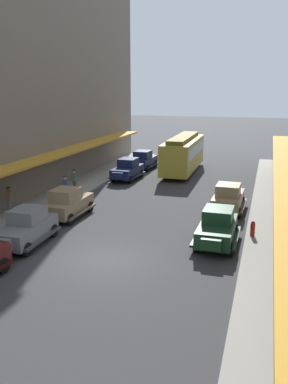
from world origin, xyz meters
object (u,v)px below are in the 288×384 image
(fire_hydrant, at_px, (253,228))
(pedestrian_1, at_px, (74,180))
(parked_car_2, at_px, (228,197))
(parked_car_6, at_px, (143,159))
(pedestrian_0, at_px, (65,187))
(streetcar, at_px, (183,152))
(parked_car_1, at_px, (68,202))
(parked_car_4, at_px, (217,226))
(parked_car_3, at_px, (127,169))
(pedestrian_2, at_px, (9,200))
(parked_car_0, at_px, (26,227))

(fire_hydrant, bearing_deg, pedestrian_1, 156.17)
(parked_car_2, relative_size, pedestrian_1, 2.57)
(parked_car_6, relative_size, pedestrian_1, 2.58)
(parked_car_2, bearing_deg, pedestrian_0, -175.06)
(pedestrian_0, xyz_separation_m, pedestrian_1, (-0.42, 2.22, 0.00))
(streetcar, bearing_deg, fire_hydrant, -66.19)
(parked_car_1, height_order, parked_car_4, same)
(parked_car_1, xyz_separation_m, parked_car_3, (-0.03, 11.15, 0.00))
(streetcar, xyz_separation_m, pedestrian_2, (-7.58, -16.40, -0.89))
(parked_car_3, bearing_deg, parked_car_6, 91.02)
(parked_car_2, bearing_deg, parked_car_6, 128.04)
(parked_car_4, bearing_deg, pedestrian_1, 148.17)
(fire_hydrant, bearing_deg, parked_car_0, -159.06)
(parked_car_1, bearing_deg, parked_car_4, -10.98)
(parked_car_4, xyz_separation_m, parked_car_6, (-9.48, 18.00, 0.00))
(pedestrian_2, bearing_deg, parked_car_4, -4.66)
(parked_car_6, height_order, pedestrian_0, parked_car_6)
(parked_car_1, relative_size, parked_car_3, 0.99)
(streetcar, relative_size, pedestrian_2, 5.78)
(pedestrian_0, relative_size, pedestrian_1, 1.00)
(streetcar, bearing_deg, parked_car_6, 172.43)
(fire_hydrant, xyz_separation_m, pedestrian_1, (-13.31, 5.88, 0.45))
(parked_car_0, distance_m, pedestrian_0, 8.09)
(parked_car_3, relative_size, parked_car_6, 1.00)
(parked_car_6, relative_size, pedestrian_2, 2.58)
(parked_car_4, relative_size, fire_hydrant, 5.20)
(parked_car_0, distance_m, parked_car_3, 15.85)
(parked_car_0, xyz_separation_m, parked_car_3, (-0.12, 15.85, 0.00))
(pedestrian_1, bearing_deg, parked_car_3, 68.97)
(fire_hydrant, height_order, pedestrian_0, pedestrian_0)
(parked_car_2, xyz_separation_m, pedestrian_1, (-11.56, 1.25, 0.07))
(parked_car_0, height_order, streetcar, streetcar)
(parked_car_3, bearing_deg, pedestrian_1, -111.03)
(parked_car_0, distance_m, streetcar, 20.73)
(parked_car_3, height_order, pedestrian_0, parked_car_3)
(parked_car_0, distance_m, pedestrian_2, 5.42)
(parked_car_0, height_order, parked_car_4, same)
(parked_car_1, height_order, pedestrian_0, parked_car_1)
(streetcar, bearing_deg, pedestrian_0, -114.81)
(parked_car_1, bearing_deg, parked_car_2, 23.94)
(parked_car_6, bearing_deg, fire_hydrant, -56.15)
(parked_car_3, distance_m, pedestrian_0, 8.18)
(parked_car_4, distance_m, pedestrian_1, 13.66)
(parked_car_2, xyz_separation_m, pedestrian_0, (-11.13, -0.96, 0.07))
(streetcar, height_order, fire_hydrant, streetcar)
(parked_car_6, bearing_deg, parked_car_0, -89.43)
(parked_car_3, relative_size, fire_hydrant, 5.25)
(parked_car_3, xyz_separation_m, pedestrian_1, (-2.22, -5.77, 0.07))
(pedestrian_2, bearing_deg, pedestrian_1, 77.26)
(parked_car_1, distance_m, pedestrian_2, 3.71)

